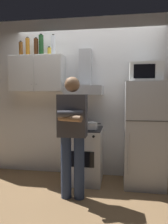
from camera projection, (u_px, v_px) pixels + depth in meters
name	position (u px, v px, depth m)	size (l,w,h in m)	color
ground_plane	(84.00, 187.00, 3.27)	(7.00, 7.00, 0.00)	olive
back_wall_tiled	(89.00, 98.00, 3.74)	(4.80, 0.10, 2.70)	white
upper_cabinet	(38.00, 74.00, 3.62)	(0.90, 0.37, 0.60)	silver
stove_oven	(83.00, 155.00, 3.48)	(0.60, 0.62, 0.87)	silver
range_hood	(85.00, 83.00, 3.51)	(0.60, 0.44, 0.75)	#B7BABF
refrigerator	(144.00, 134.00, 3.30)	(0.60, 0.62, 1.60)	silver
microwave	(146.00, 72.00, 3.24)	(0.48, 0.37, 0.28)	silver
person_standing	(72.00, 133.00, 2.85)	(0.38, 0.33, 1.64)	navy
cooking_pot	(90.00, 126.00, 3.30)	(0.32, 0.22, 0.11)	#B7BABF
bottle_rum_dark	(36.00, 47.00, 3.56)	(0.07, 0.07, 0.30)	#47230F
bottle_liquor_amber	(28.00, 47.00, 3.62)	(0.07, 0.07, 0.32)	#B7721E
bottle_beer_brown	(21.00, 49.00, 3.62)	(0.06, 0.06, 0.25)	brown
bottle_vodka_clear	(53.00, 45.00, 3.50)	(0.07, 0.07, 0.33)	silver
bottle_spice_jar	(49.00, 52.00, 3.59)	(0.06, 0.06, 0.15)	gold
bottle_wine_green	(41.00, 45.00, 3.54)	(0.08, 0.08, 0.35)	#19471E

